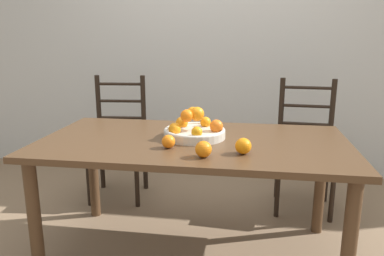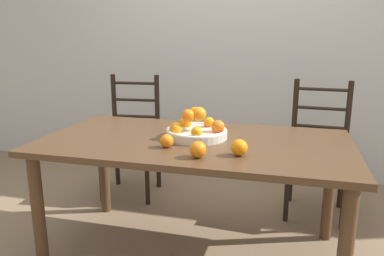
% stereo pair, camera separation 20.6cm
% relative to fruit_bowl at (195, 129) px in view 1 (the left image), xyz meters
% --- Properties ---
extents(ground_plane, '(12.00, 12.00, 0.00)m').
position_rel_fruit_bowl_xyz_m(ground_plane, '(0.00, -0.05, -0.77)').
color(ground_plane, '#7F664C').
extents(wall_back, '(8.00, 0.06, 2.60)m').
position_rel_fruit_bowl_xyz_m(wall_back, '(0.00, 1.47, 0.53)').
color(wall_back, beige).
rests_on(wall_back, ground_plane).
extents(dining_table, '(1.75, 0.93, 0.72)m').
position_rel_fruit_bowl_xyz_m(dining_table, '(0.00, -0.05, -0.14)').
color(dining_table, '#4C331E').
rests_on(dining_table, ground_plane).
extents(fruit_bowl, '(0.36, 0.36, 0.18)m').
position_rel_fruit_bowl_xyz_m(fruit_bowl, '(0.00, 0.00, 0.00)').
color(fruit_bowl, beige).
rests_on(fruit_bowl, dining_table).
extents(orange_loose_0, '(0.08, 0.08, 0.08)m').
position_rel_fruit_bowl_xyz_m(orange_loose_0, '(0.29, -0.27, -0.01)').
color(orange_loose_0, orange).
rests_on(orange_loose_0, dining_table).
extents(orange_loose_1, '(0.08, 0.08, 0.08)m').
position_rel_fruit_bowl_xyz_m(orange_loose_1, '(0.10, -0.36, -0.01)').
color(orange_loose_1, orange).
rests_on(orange_loose_1, dining_table).
extents(orange_loose_2, '(0.07, 0.07, 0.07)m').
position_rel_fruit_bowl_xyz_m(orange_loose_2, '(-0.11, -0.23, -0.01)').
color(orange_loose_2, orange).
rests_on(orange_loose_2, dining_table).
extents(chair_left, '(0.46, 0.44, 0.99)m').
position_rel_fruit_bowl_xyz_m(chair_left, '(-0.74, 0.73, -0.29)').
color(chair_left, black).
rests_on(chair_left, ground_plane).
extents(chair_right, '(0.45, 0.43, 0.99)m').
position_rel_fruit_bowl_xyz_m(chair_right, '(0.74, 0.73, -0.29)').
color(chair_right, black).
rests_on(chair_right, ground_plane).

